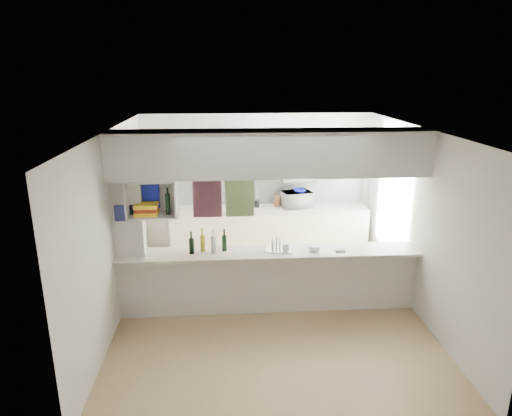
{
  "coord_description": "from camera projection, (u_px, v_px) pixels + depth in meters",
  "views": [
    {
      "loc": [
        -0.59,
        -5.88,
        3.34
      ],
      "look_at": [
        -0.15,
        0.5,
        1.4
      ],
      "focal_mm": 32.0,
      "sensor_mm": 36.0,
      "label": 1
    }
  ],
  "objects": [
    {
      "name": "cup",
      "position": [
        286.0,
        248.0,
        6.31
      ],
      "size": [
        0.13,
        0.13,
        0.09
      ],
      "primitive_type": "imported",
      "rotation": [
        0.0,
        0.0,
        -0.16
      ],
      "color": "white",
      "rests_on": "dish_rack"
    },
    {
      "name": "wall_right",
      "position": [
        419.0,
        222.0,
        6.38
      ],
      "size": [
        0.0,
        4.8,
        4.8
      ],
      "primitive_type": "plane",
      "rotation": [
        1.57,
        0.0,
        -1.57
      ],
      "color": "silver",
      "rests_on": "floor"
    },
    {
      "name": "cubby_shelf",
      "position": [
        151.0,
        200.0,
        5.97
      ],
      "size": [
        0.65,
        0.35,
        0.5
      ],
      "color": "white",
      "rests_on": "bulkhead"
    },
    {
      "name": "bowl",
      "position": [
        299.0,
        191.0,
        8.29
      ],
      "size": [
        0.25,
        0.25,
        0.06
      ],
      "primitive_type": "imported",
      "color": "#0E1A9F",
      "rests_on": "microwave"
    },
    {
      "name": "wall_back",
      "position": [
        257.0,
        184.0,
        8.54
      ],
      "size": [
        4.2,
        0.0,
        4.2
      ],
      "primitive_type": "plane",
      "rotation": [
        1.57,
        0.0,
        0.0
      ],
      "color": "silver",
      "rests_on": "floor"
    },
    {
      "name": "wall_left",
      "position": [
        114.0,
        229.0,
        6.11
      ],
      "size": [
        0.0,
        4.8,
        4.8
      ],
      "primitive_type": "plane",
      "rotation": [
        1.57,
        0.0,
        1.57
      ],
      "color": "silver",
      "rests_on": "floor"
    },
    {
      "name": "plastic_tubs",
      "position": [
        316.0,
        248.0,
        6.37
      ],
      "size": [
        0.5,
        0.18,
        0.08
      ],
      "color": "silver",
      "rests_on": "breakfast_bar"
    },
    {
      "name": "floor",
      "position": [
        269.0,
        310.0,
        6.62
      ],
      "size": [
        4.8,
        4.8,
        0.0
      ],
      "primitive_type": "plane",
      "color": "tan",
      "rests_on": "ground"
    },
    {
      "name": "knife_block",
      "position": [
        277.0,
        201.0,
        8.43
      ],
      "size": [
        0.12,
        0.11,
        0.2
      ],
      "primitive_type": "cube",
      "rotation": [
        0.0,
        0.0,
        -0.28
      ],
      "color": "brown",
      "rests_on": "bench_top"
    },
    {
      "name": "kitchen_run",
      "position": [
        267.0,
        212.0,
        8.44
      ],
      "size": [
        3.6,
        0.63,
        2.24
      ],
      "color": "#ECE3C8",
      "rests_on": "floor"
    },
    {
      "name": "servery_partition",
      "position": [
        257.0,
        201.0,
        6.13
      ],
      "size": [
        4.2,
        0.5,
        2.6
      ],
      "color": "silver",
      "rests_on": "floor"
    },
    {
      "name": "microwave",
      "position": [
        297.0,
        199.0,
        8.38
      ],
      "size": [
        0.59,
        0.46,
        0.29
      ],
      "primitive_type": "imported",
      "rotation": [
        0.0,
        0.0,
        3.36
      ],
      "color": "white",
      "rests_on": "bench_top"
    },
    {
      "name": "utensil_jar",
      "position": [
        257.0,
        204.0,
        8.39
      ],
      "size": [
        0.09,
        0.09,
        0.13
      ],
      "primitive_type": "cylinder",
      "color": "black",
      "rests_on": "bench_top"
    },
    {
      "name": "dish_rack",
      "position": [
        279.0,
        244.0,
        6.38
      ],
      "size": [
        0.44,
        0.36,
        0.21
      ],
      "rotation": [
        0.0,
        0.0,
        -0.2
      ],
      "color": "silver",
      "rests_on": "breakfast_bar"
    },
    {
      "name": "wine_bottles",
      "position": [
        208.0,
        244.0,
        6.3
      ],
      "size": [
        0.52,
        0.15,
        0.35
      ],
      "color": "black",
      "rests_on": "breakfast_bar"
    },
    {
      "name": "ceiling",
      "position": [
        271.0,
        130.0,
        5.87
      ],
      "size": [
        4.8,
        4.8,
        0.0
      ],
      "primitive_type": "plane",
      "color": "white",
      "rests_on": "wall_back"
    }
  ]
}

